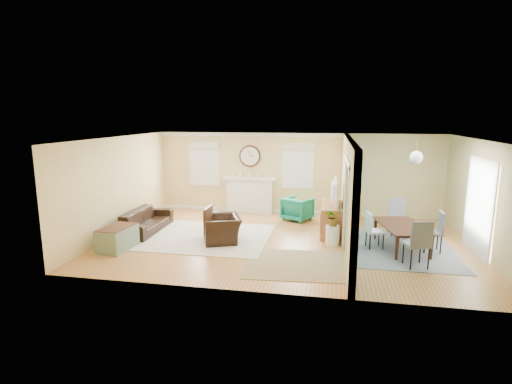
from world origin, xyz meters
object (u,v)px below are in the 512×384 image
at_px(sofa, 146,221).
at_px(green_chair, 298,209).
at_px(credenza, 331,218).
at_px(dining_table, 403,237).
at_px(eames_chair, 222,229).

relative_size(sofa, green_chair, 2.64).
bearing_deg(credenza, dining_table, -32.23).
bearing_deg(sofa, green_chair, -65.07).
height_order(eames_chair, credenza, credenza).
bearing_deg(eames_chair, sofa, -123.92).
bearing_deg(green_chair, credenza, 159.11).
bearing_deg(eames_chair, green_chair, 123.45).
xyz_separation_m(credenza, dining_table, (1.68, -1.06, -0.10)).
relative_size(eames_chair, dining_table, 0.61).
distance_m(eames_chair, green_chair, 2.98).
bearing_deg(eames_chair, credenza, 93.97).
bearing_deg(sofa, credenza, -81.83).
bearing_deg(credenza, sofa, -170.95).
distance_m(credenza, dining_table, 1.99).
height_order(credenza, dining_table, credenza).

